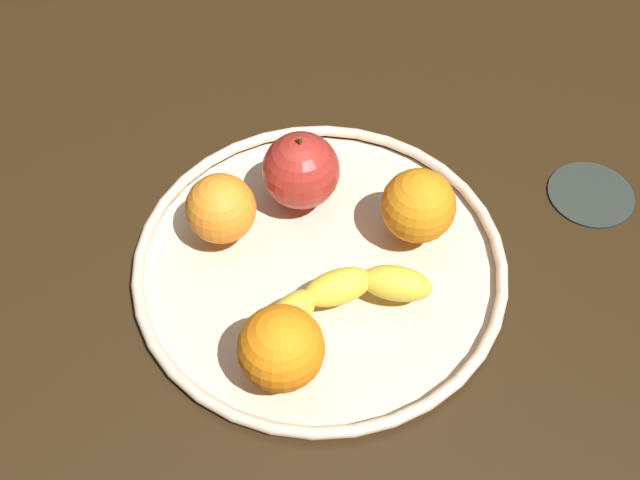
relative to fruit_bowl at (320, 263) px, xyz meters
The scene contains 8 objects.
ground_plane 2.92cm from the fruit_bowl, ahead, with size 136.45×136.45×4.00cm, color black.
fruit_bowl is the anchor object (origin of this frame).
banana 6.68cm from the fruit_bowl, 85.44° to the left, with size 19.04×6.63×3.47cm.
apple 9.74cm from the fruit_bowl, 96.83° to the right, with size 8.12×8.12×8.92cm.
orange_front_left 11.52cm from the fruit_bowl, behind, with size 7.62×7.62×7.62cm, color orange.
orange_center 11.45cm from the fruit_bowl, 39.75° to the right, with size 7.17×7.17×7.17cm, color orange.
orange_front_right 13.84cm from the fruit_bowl, 54.24° to the left, with size 7.83×7.83×7.83cm, color orange.
ambient_coaster 31.48cm from the fruit_bowl, behind, with size 9.46×9.46×0.60cm, color #272D28.
Camera 1 is at (15.88, 42.60, 66.14)cm, focal length 43.70 mm.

